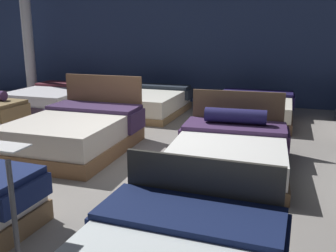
{
  "coord_description": "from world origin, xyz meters",
  "views": [
    {
      "loc": [
        1.87,
        -4.73,
        1.85
      ],
      "look_at": [
        0.09,
        0.64,
        0.39
      ],
      "focal_mm": 40.5,
      "sensor_mm": 36.0,
      "label": 1
    }
  ],
  "objects_px": {
    "bed_10": "(254,110)",
    "price_sign": "(16,229)",
    "bed_5": "(76,133)",
    "bed_8": "(55,98)",
    "support_pillar": "(27,33)",
    "bed_6": "(231,150)",
    "bed_9": "(147,103)"
  },
  "relations": [
    {
      "from": "bed_10",
      "to": "price_sign",
      "type": "relative_size",
      "value": 1.85
    },
    {
      "from": "bed_5",
      "to": "bed_8",
      "type": "bearing_deg",
      "value": 128.68
    },
    {
      "from": "price_sign",
      "to": "support_pillar",
      "type": "height_order",
      "value": "support_pillar"
    },
    {
      "from": "price_sign",
      "to": "bed_8",
      "type": "bearing_deg",
      "value": 122.17
    },
    {
      "from": "bed_6",
      "to": "bed_8",
      "type": "distance_m",
      "value": 5.49
    },
    {
      "from": "bed_10",
      "to": "bed_9",
      "type": "bearing_deg",
      "value": 179.55
    },
    {
      "from": "bed_8",
      "to": "price_sign",
      "type": "distance_m",
      "value": 6.73
    },
    {
      "from": "bed_6",
      "to": "bed_8",
      "type": "height_order",
      "value": "bed_6"
    },
    {
      "from": "bed_9",
      "to": "bed_6",
      "type": "bearing_deg",
      "value": -49.64
    },
    {
      "from": "bed_6",
      "to": "bed_10",
      "type": "distance_m",
      "value": 2.84
    },
    {
      "from": "bed_5",
      "to": "bed_10",
      "type": "bearing_deg",
      "value": 49.0
    },
    {
      "from": "bed_5",
      "to": "support_pillar",
      "type": "distance_m",
      "value": 5.37
    },
    {
      "from": "bed_8",
      "to": "support_pillar",
      "type": "relative_size",
      "value": 0.6
    },
    {
      "from": "bed_6",
      "to": "bed_9",
      "type": "height_order",
      "value": "bed_6"
    },
    {
      "from": "bed_9",
      "to": "bed_10",
      "type": "height_order",
      "value": "bed_9"
    },
    {
      "from": "bed_8",
      "to": "bed_10",
      "type": "xyz_separation_m",
      "value": [
        4.74,
        0.03,
        0.02
      ]
    },
    {
      "from": "bed_5",
      "to": "price_sign",
      "type": "height_order",
      "value": "bed_5"
    },
    {
      "from": "price_sign",
      "to": "support_pillar",
      "type": "relative_size",
      "value": 0.3
    },
    {
      "from": "bed_5",
      "to": "bed_6",
      "type": "xyz_separation_m",
      "value": [
        2.39,
        0.01,
        -0.05
      ]
    },
    {
      "from": "bed_5",
      "to": "support_pillar",
      "type": "xyz_separation_m",
      "value": [
        -3.63,
        3.68,
        1.46
      ]
    },
    {
      "from": "bed_8",
      "to": "support_pillar",
      "type": "distance_m",
      "value": 2.18
    },
    {
      "from": "bed_6",
      "to": "support_pillar",
      "type": "xyz_separation_m",
      "value": [
        -6.02,
        3.66,
        1.51
      ]
    },
    {
      "from": "bed_8",
      "to": "support_pillar",
      "type": "xyz_separation_m",
      "value": [
        -1.3,
        0.85,
        1.52
      ]
    },
    {
      "from": "bed_9",
      "to": "price_sign",
      "type": "distance_m",
      "value": 5.83
    },
    {
      "from": "bed_5",
      "to": "bed_9",
      "type": "bearing_deg",
      "value": 88.04
    },
    {
      "from": "bed_6",
      "to": "bed_5",
      "type": "bearing_deg",
      "value": 176.99
    },
    {
      "from": "bed_8",
      "to": "bed_10",
      "type": "relative_size",
      "value": 1.08
    },
    {
      "from": "bed_10",
      "to": "price_sign",
      "type": "bearing_deg",
      "value": -102.27
    },
    {
      "from": "bed_6",
      "to": "support_pillar",
      "type": "height_order",
      "value": "support_pillar"
    },
    {
      "from": "bed_6",
      "to": "bed_8",
      "type": "bearing_deg",
      "value": 145.87
    },
    {
      "from": "bed_8",
      "to": "bed_9",
      "type": "relative_size",
      "value": 1.02
    },
    {
      "from": "bed_8",
      "to": "price_sign",
      "type": "relative_size",
      "value": 2.01
    }
  ]
}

